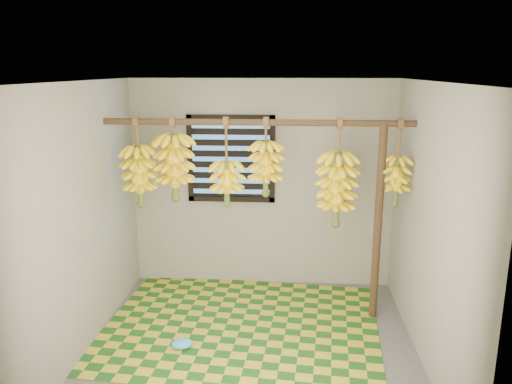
# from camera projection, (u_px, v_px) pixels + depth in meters

# --- Properties ---
(floor) EXTENTS (3.00, 3.00, 0.01)m
(floor) POSITION_uv_depth(u_px,v_px,m) (252.00, 349.00, 4.58)
(floor) COLOR #4F4F4F
(floor) RESTS_ON ground
(ceiling) EXTENTS (3.00, 3.00, 0.01)m
(ceiling) POSITION_uv_depth(u_px,v_px,m) (251.00, 81.00, 4.00)
(ceiling) COLOR silver
(ceiling) RESTS_ON wall_back
(wall_back) EXTENTS (3.00, 0.01, 2.40)m
(wall_back) POSITION_uv_depth(u_px,v_px,m) (262.00, 185.00, 5.74)
(wall_back) COLOR gray
(wall_back) RESTS_ON floor
(wall_left) EXTENTS (0.01, 3.00, 2.40)m
(wall_left) POSITION_uv_depth(u_px,v_px,m) (81.00, 221.00, 4.39)
(wall_left) COLOR gray
(wall_left) RESTS_ON floor
(wall_right) EXTENTS (0.01, 3.00, 2.40)m
(wall_right) POSITION_uv_depth(u_px,v_px,m) (430.00, 228.00, 4.18)
(wall_right) COLOR gray
(wall_right) RESTS_ON floor
(window) EXTENTS (1.00, 0.04, 1.00)m
(window) POSITION_uv_depth(u_px,v_px,m) (231.00, 159.00, 5.67)
(window) COLOR black
(window) RESTS_ON wall_back
(hanging_pole) EXTENTS (3.00, 0.06, 0.06)m
(hanging_pole) POSITION_uv_depth(u_px,v_px,m) (257.00, 122.00, 4.77)
(hanging_pole) COLOR #49351F
(hanging_pole) RESTS_ON wall_left
(support_post) EXTENTS (0.08, 0.08, 2.00)m
(support_post) POSITION_uv_depth(u_px,v_px,m) (378.00, 225.00, 4.93)
(support_post) COLOR #49351F
(support_post) RESTS_ON floor
(woven_mat) EXTENTS (2.85, 2.36, 0.01)m
(woven_mat) POSITION_uv_depth(u_px,v_px,m) (241.00, 326.00, 4.98)
(woven_mat) COLOR #1C5118
(woven_mat) RESTS_ON floor
(plastic_bag) EXTENTS (0.23, 0.19, 0.08)m
(plastic_bag) POSITION_uv_depth(u_px,v_px,m) (182.00, 344.00, 4.56)
(plastic_bag) COLOR #3FA9EB
(plastic_bag) RESTS_ON woven_mat
(banana_bunch_a) EXTENTS (0.33, 0.33, 0.90)m
(banana_bunch_a) POSITION_uv_depth(u_px,v_px,m) (139.00, 176.00, 4.98)
(banana_bunch_a) COLOR brown
(banana_bunch_a) RESTS_ON hanging_pole
(banana_bunch_b) EXTENTS (0.36, 0.36, 0.83)m
(banana_bunch_b) POSITION_uv_depth(u_px,v_px,m) (175.00, 167.00, 4.94)
(banana_bunch_b) COLOR brown
(banana_bunch_b) RESTS_ON hanging_pole
(banana_bunch_c) EXTENTS (0.34, 0.34, 0.88)m
(banana_bunch_c) POSITION_uv_depth(u_px,v_px,m) (227.00, 183.00, 4.94)
(banana_bunch_c) COLOR brown
(banana_bunch_c) RESTS_ON hanging_pole
(banana_bunch_d) EXTENTS (0.32, 0.32, 0.77)m
(banana_bunch_d) POSITION_uv_depth(u_px,v_px,m) (266.00, 168.00, 4.87)
(banana_bunch_d) COLOR brown
(banana_bunch_d) RESTS_ON hanging_pole
(banana_bunch_e) EXTENTS (0.39, 0.39, 1.07)m
(banana_bunch_e) POSITION_uv_depth(u_px,v_px,m) (337.00, 189.00, 4.87)
(banana_bunch_e) COLOR brown
(banana_bunch_e) RESTS_ON hanging_pole
(banana_bunch_f) EXTENTS (0.27, 0.27, 0.85)m
(banana_bunch_f) POSITION_uv_depth(u_px,v_px,m) (396.00, 180.00, 4.81)
(banana_bunch_f) COLOR brown
(banana_bunch_f) RESTS_ON hanging_pole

